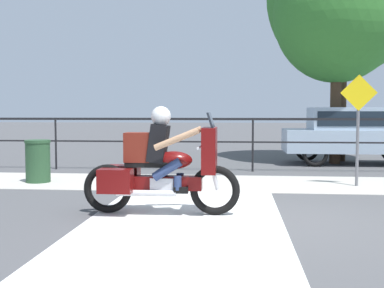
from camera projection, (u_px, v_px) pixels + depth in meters
ground_plane at (265, 220)px, 6.66m from camera, size 120.00×120.00×0.00m
sidewalk_band at (256, 183)px, 10.04m from camera, size 44.00×2.40×0.01m
crosswalk_band at (184, 221)px, 6.57m from camera, size 2.70×6.00×0.01m
fence_railing at (253, 130)px, 12.02m from camera, size 36.00×0.05×1.35m
motorcycle at (161, 166)px, 7.01m from camera, size 2.31×0.76×1.58m
parked_car at (353, 132)px, 13.74m from camera, size 4.06×1.71×1.62m
trash_bin at (38, 161)px, 10.17m from camera, size 0.53×0.53×0.90m
street_sign at (358, 116)px, 9.58m from camera, size 0.72×0.06×2.24m
tree_behind_car at (337, 13)px, 13.70m from camera, size 3.64×3.64×6.33m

